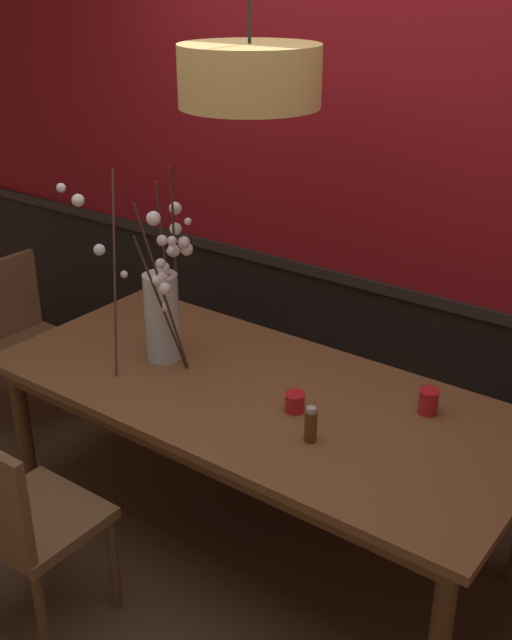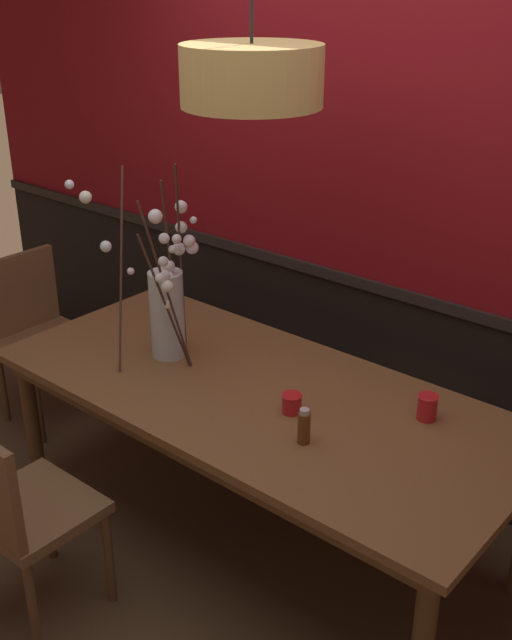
{
  "view_description": "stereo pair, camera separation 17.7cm",
  "coord_description": "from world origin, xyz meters",
  "px_view_note": "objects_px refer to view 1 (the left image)",
  "views": [
    {
      "loc": [
        1.6,
        -2.16,
        2.27
      ],
      "look_at": [
        0.0,
        0.0,
        1.03
      ],
      "focal_mm": 43.51,
      "sensor_mm": 36.0,
      "label": 1
    },
    {
      "loc": [
        1.74,
        -2.05,
        2.27
      ],
      "look_at": [
        0.0,
        0.0,
        1.03
      ],
      "focal_mm": 43.51,
      "sensor_mm": 36.0,
      "label": 2
    }
  ],
  "objects_px": {
    "pendant_lamp": "(250,76)",
    "candle_holder_nearer_edge": "(295,402)",
    "chair_near_side_left": "(20,517)",
    "chair_head_west_end": "(20,334)",
    "vase_with_blossoms": "(161,307)",
    "candle_holder_nearer_center": "(429,401)",
    "chair_far_side_right": "(424,370)",
    "dining_table": "(256,405)",
    "condiment_bottle": "(311,425)"
  },
  "relations": [
    {
      "from": "pendant_lamp",
      "to": "candle_holder_nearer_edge",
      "type": "bearing_deg",
      "value": -21.96
    },
    {
      "from": "chair_near_side_left",
      "to": "candle_holder_nearer_edge",
      "type": "distance_m",
      "value": 1.07
    },
    {
      "from": "chair_head_west_end",
      "to": "vase_with_blossoms",
      "type": "xyz_separation_m",
      "value": [
        1.07,
        -0.05,
        0.45
      ]
    },
    {
      "from": "candle_holder_nearer_edge",
      "to": "candle_holder_nearer_center",
      "type": "bearing_deg",
      "value": 34.92
    },
    {
      "from": "chair_far_side_right",
      "to": "pendant_lamp",
      "type": "xyz_separation_m",
      "value": [
        -0.41,
        -0.81,
        1.38
      ]
    },
    {
      "from": "vase_with_blossoms",
      "to": "candle_holder_nearer_center",
      "type": "xyz_separation_m",
      "value": [
        1.11,
        0.26,
        -0.19
      ]
    },
    {
      "from": "chair_far_side_right",
      "to": "candle_holder_nearer_edge",
      "type": "distance_m",
      "value": 0.97
    },
    {
      "from": "chair_far_side_right",
      "to": "pendant_lamp",
      "type": "bearing_deg",
      "value": -116.74
    },
    {
      "from": "chair_head_west_end",
      "to": "candle_holder_nearer_center",
      "type": "height_order",
      "value": "chair_head_west_end"
    },
    {
      "from": "dining_table",
      "to": "chair_near_side_left",
      "type": "height_order",
      "value": "chair_near_side_left"
    },
    {
      "from": "candle_holder_nearer_center",
      "to": "pendant_lamp",
      "type": "xyz_separation_m",
      "value": [
        -0.71,
        -0.17,
        1.14
      ]
    },
    {
      "from": "vase_with_blossoms",
      "to": "chair_head_west_end",
      "type": "bearing_deg",
      "value": 177.53
    },
    {
      "from": "chair_near_side_left",
      "to": "chair_head_west_end",
      "type": "bearing_deg",
      "value": 141.84
    },
    {
      "from": "candle_holder_nearer_edge",
      "to": "condiment_bottle",
      "type": "relative_size",
      "value": 0.59
    },
    {
      "from": "dining_table",
      "to": "chair_head_west_end",
      "type": "bearing_deg",
      "value": 179.01
    },
    {
      "from": "chair_far_side_right",
      "to": "candle_holder_nearer_edge",
      "type": "height_order",
      "value": "chair_far_side_right"
    },
    {
      "from": "chair_head_west_end",
      "to": "dining_table",
      "type": "bearing_deg",
      "value": -0.99
    },
    {
      "from": "chair_far_side_right",
      "to": "vase_with_blossoms",
      "type": "xyz_separation_m",
      "value": [
        -0.81,
        -0.91,
        0.43
      ]
    },
    {
      "from": "dining_table",
      "to": "candle_holder_nearer_center",
      "type": "distance_m",
      "value": 0.68
    },
    {
      "from": "chair_head_west_end",
      "to": "condiment_bottle",
      "type": "relative_size",
      "value": 6.66
    },
    {
      "from": "chair_near_side_left",
      "to": "condiment_bottle",
      "type": "xyz_separation_m",
      "value": [
        0.75,
        0.72,
        0.3
      ]
    },
    {
      "from": "vase_with_blossoms",
      "to": "candle_holder_nearer_center",
      "type": "distance_m",
      "value": 1.15
    },
    {
      "from": "candle_holder_nearer_edge",
      "to": "pendant_lamp",
      "type": "distance_m",
      "value": 1.19
    },
    {
      "from": "chair_far_side_right",
      "to": "chair_head_west_end",
      "type": "distance_m",
      "value": 2.06
    },
    {
      "from": "condiment_bottle",
      "to": "candle_holder_nearer_edge",
      "type": "bearing_deg",
      "value": 139.52
    },
    {
      "from": "pendant_lamp",
      "to": "dining_table",
      "type": "bearing_deg",
      "value": -42.11
    },
    {
      "from": "dining_table",
      "to": "pendant_lamp",
      "type": "distance_m",
      "value": 1.27
    },
    {
      "from": "condiment_bottle",
      "to": "chair_near_side_left",
      "type": "bearing_deg",
      "value": -136.27
    },
    {
      "from": "candle_holder_nearer_center",
      "to": "pendant_lamp",
      "type": "distance_m",
      "value": 1.35
    },
    {
      "from": "chair_far_side_right",
      "to": "candle_holder_nearer_edge",
      "type": "bearing_deg",
      "value": -96.79
    },
    {
      "from": "condiment_bottle",
      "to": "candle_holder_nearer_center",
      "type": "bearing_deg",
      "value": 58.97
    },
    {
      "from": "condiment_bottle",
      "to": "chair_head_west_end",
      "type": "bearing_deg",
      "value": 173.86
    },
    {
      "from": "chair_near_side_left",
      "to": "candle_holder_nearer_edge",
      "type": "height_order",
      "value": "chair_near_side_left"
    },
    {
      "from": "chair_near_side_left",
      "to": "chair_far_side_right",
      "type": "bearing_deg",
      "value": 68.54
    },
    {
      "from": "candle_holder_nearer_edge",
      "to": "pendant_lamp",
      "type": "bearing_deg",
      "value": 158.04
    },
    {
      "from": "chair_far_side_right",
      "to": "candle_holder_nearer_center",
      "type": "bearing_deg",
      "value": -65.02
    },
    {
      "from": "vase_with_blossoms",
      "to": "pendant_lamp",
      "type": "height_order",
      "value": "pendant_lamp"
    },
    {
      "from": "dining_table",
      "to": "condiment_bottle",
      "type": "distance_m",
      "value": 0.44
    },
    {
      "from": "candle_holder_nearer_center",
      "to": "condiment_bottle",
      "type": "distance_m",
      "value": 0.49
    },
    {
      "from": "candle_holder_nearer_center",
      "to": "condiment_bottle",
      "type": "xyz_separation_m",
      "value": [
        -0.25,
        -0.42,
        0.01
      ]
    },
    {
      "from": "chair_head_west_end",
      "to": "chair_near_side_left",
      "type": "height_order",
      "value": "chair_head_west_end"
    },
    {
      "from": "chair_head_west_end",
      "to": "candle_holder_nearer_center",
      "type": "relative_size",
      "value": 9.1
    },
    {
      "from": "chair_far_side_right",
      "to": "chair_near_side_left",
      "type": "xyz_separation_m",
      "value": [
        -0.7,
        -1.78,
        -0.04
      ]
    },
    {
      "from": "dining_table",
      "to": "pendant_lamp",
      "type": "xyz_separation_m",
      "value": [
        -0.08,
        0.07,
        1.26
      ]
    },
    {
      "from": "vase_with_blossoms",
      "to": "candle_holder_nearer_edge",
      "type": "relative_size",
      "value": 10.6
    },
    {
      "from": "chair_far_side_right",
      "to": "candle_holder_nearer_center",
      "type": "height_order",
      "value": "chair_far_side_right"
    },
    {
      "from": "chair_head_west_end",
      "to": "pendant_lamp",
      "type": "bearing_deg",
      "value": 1.88
    },
    {
      "from": "chair_head_west_end",
      "to": "condiment_bottle",
      "type": "bearing_deg",
      "value": -6.14
    },
    {
      "from": "condiment_bottle",
      "to": "pendant_lamp",
      "type": "relative_size",
      "value": 0.13
    },
    {
      "from": "chair_near_side_left",
      "to": "candle_holder_nearer_center",
      "type": "xyz_separation_m",
      "value": [
        1.0,
        1.14,
        0.28
      ]
    }
  ]
}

